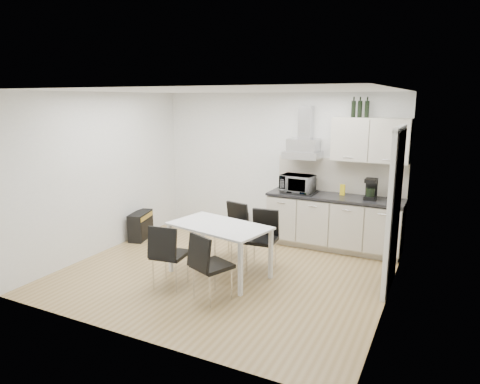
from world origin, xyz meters
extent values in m
plane|color=tan|center=(0.00, 0.00, 0.00)|extent=(4.50, 4.50, 0.00)
cube|color=white|center=(0.00, 2.00, 1.30)|extent=(4.50, 0.10, 2.60)
cube|color=white|center=(0.00, -2.00, 1.30)|extent=(4.50, 0.10, 2.60)
cube|color=white|center=(-2.25, 0.00, 1.30)|extent=(0.10, 4.00, 2.60)
cube|color=white|center=(2.25, 0.00, 1.30)|extent=(0.10, 4.00, 2.60)
plane|color=white|center=(0.00, 0.00, 2.60)|extent=(4.50, 4.50, 0.00)
cube|color=white|center=(2.21, 0.55, 1.05)|extent=(0.08, 1.04, 2.10)
cube|color=beige|center=(1.15, 1.74, 0.05)|extent=(2.16, 0.52, 0.10)
cube|color=beige|center=(1.15, 1.70, 0.48)|extent=(2.20, 0.60, 0.76)
cube|color=#242426|center=(1.15, 1.69, 0.90)|extent=(2.22, 0.64, 0.04)
cube|color=beige|center=(1.15, 1.99, 1.21)|extent=(2.20, 0.02, 0.58)
cube|color=beige|center=(1.65, 1.82, 1.85)|extent=(1.20, 0.35, 0.70)
cube|color=silver|center=(0.55, 1.78, 1.65)|extent=(0.60, 0.46, 0.30)
cube|color=silver|center=(0.55, 1.89, 2.10)|extent=(0.22, 0.20, 0.55)
imported|color=silver|center=(0.50, 1.68, 1.10)|extent=(0.56, 0.33, 0.37)
cube|color=yellow|center=(1.25, 1.80, 1.01)|extent=(0.08, 0.04, 0.18)
cylinder|color=brown|center=(2.08, 1.65, 0.98)|extent=(0.04, 0.04, 0.11)
cylinder|color=#4C6626|center=(2.14, 1.65, 0.98)|extent=(0.04, 0.04, 0.11)
cylinder|color=black|center=(1.35, 1.82, 2.36)|extent=(0.07, 0.07, 0.32)
cylinder|color=black|center=(1.45, 1.82, 2.36)|extent=(0.07, 0.07, 0.32)
cylinder|color=black|center=(1.56, 1.82, 2.36)|extent=(0.07, 0.07, 0.32)
cube|color=white|center=(-0.03, -0.13, 0.73)|extent=(1.52, 1.06, 0.03)
cube|color=white|center=(-0.73, -0.34, 0.36)|extent=(0.06, 0.06, 0.72)
cube|color=white|center=(0.54, -0.60, 0.36)|extent=(0.06, 0.06, 0.72)
cube|color=white|center=(-0.59, 0.34, 0.36)|extent=(0.06, 0.06, 0.72)
cube|color=white|center=(0.68, 0.09, 0.36)|extent=(0.06, 0.06, 0.72)
cube|color=black|center=(-2.11, 0.67, 0.25)|extent=(0.39, 0.63, 0.49)
cube|color=gold|center=(-1.98, 0.67, 0.42)|extent=(0.15, 0.51, 0.08)
cube|color=black|center=(-0.66, 1.90, 0.17)|extent=(0.22, 0.20, 0.34)
camera|label=1|loc=(2.80, -5.18, 2.49)|focal=32.00mm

